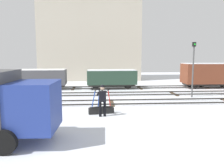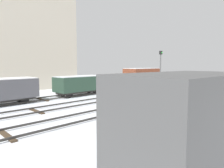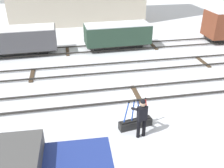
# 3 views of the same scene
# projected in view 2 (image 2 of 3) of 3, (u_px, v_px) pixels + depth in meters

# --- Properties ---
(ground_plane) EXTENTS (60.00, 60.00, 0.00)m
(ground_plane) POSITION_uv_depth(u_px,v_px,m) (134.00, 107.00, 14.84)
(ground_plane) COLOR silver
(track_main_line) EXTENTS (44.00, 1.94, 0.18)m
(track_main_line) POSITION_uv_depth(u_px,v_px,m) (134.00, 105.00, 14.83)
(track_main_line) COLOR #2D2B28
(track_main_line) RESTS_ON ground_plane
(track_siding_near) EXTENTS (44.00, 1.94, 0.18)m
(track_siding_near) POSITION_uv_depth(u_px,v_px,m) (102.00, 99.00, 17.35)
(track_siding_near) COLOR #2D2B28
(track_siding_near) RESTS_ON ground_plane
(track_siding_far) EXTENTS (44.00, 1.94, 0.18)m
(track_siding_far) POSITION_uv_depth(u_px,v_px,m) (76.00, 95.00, 20.14)
(track_siding_far) COLOR #2D2B28
(track_siding_far) RESTS_ON ground_plane
(switch_lever_frame) EXTENTS (1.56, 0.61, 1.45)m
(switch_lever_frame) POSITION_uv_depth(u_px,v_px,m) (160.00, 111.00, 12.32)
(switch_lever_frame) COLOR black
(switch_lever_frame) RESTS_ON ground_plane
(rail_worker) EXTENTS (0.62, 0.72, 1.83)m
(rail_worker) POSITION_uv_depth(u_px,v_px,m) (170.00, 100.00, 11.83)
(rail_worker) COLOR black
(rail_worker) RESTS_ON ground_plane
(delivery_truck) EXTENTS (5.99, 2.66, 2.88)m
(delivery_truck) POSITION_uv_depth(u_px,v_px,m) (198.00, 116.00, 5.75)
(delivery_truck) COLOR navy
(delivery_truck) RESTS_ON ground_plane
(signal_post) EXTENTS (0.24, 0.32, 4.55)m
(signal_post) POSITION_uv_depth(u_px,v_px,m) (160.00, 68.00, 20.83)
(signal_post) COLOR #4C4C4C
(signal_post) RESTS_ON ground_plane
(apartment_building) EXTENTS (14.31, 6.67, 12.84)m
(apartment_building) POSITION_uv_depth(u_px,v_px,m) (16.00, 39.00, 25.41)
(apartment_building) COLOR beige
(apartment_building) RESTS_ON ground_plane
(freight_car_far_end) EXTENTS (5.18, 2.18, 1.99)m
(freight_car_far_end) POSITION_uv_depth(u_px,v_px,m) (80.00, 84.00, 20.37)
(freight_car_far_end) COLOR #2D2B28
(freight_car_far_end) RESTS_ON ground_plane
(freight_car_near_switch) EXTENTS (5.70, 2.38, 2.66)m
(freight_car_near_switch) POSITION_uv_depth(u_px,v_px,m) (142.00, 76.00, 27.81)
(freight_car_near_switch) COLOR #2D2B28
(freight_car_near_switch) RESTS_ON ground_plane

